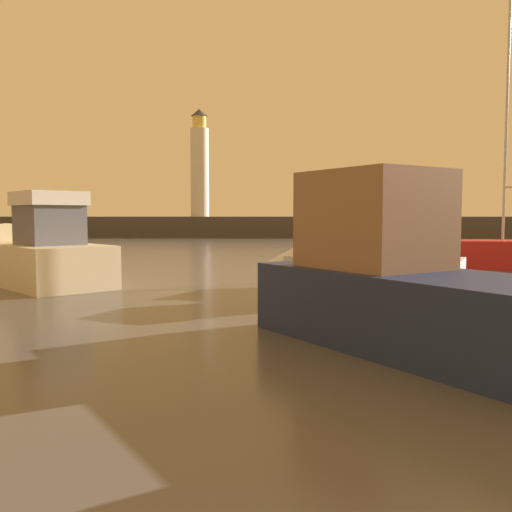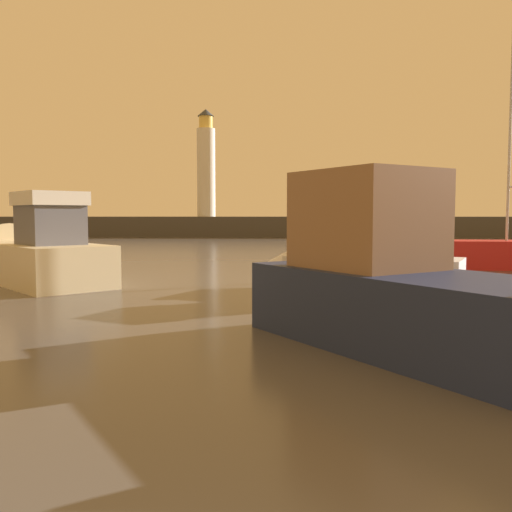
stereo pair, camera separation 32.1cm
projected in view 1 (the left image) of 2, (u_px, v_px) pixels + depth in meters
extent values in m
plane|color=#4C4742|center=(274.00, 257.00, 33.45)|extent=(220.00, 220.00, 0.00)
cube|color=#423F3D|center=(274.00, 227.00, 65.30)|extent=(68.81, 6.73, 2.33)
cylinder|color=silver|center=(200.00, 173.00, 65.11)|extent=(2.14, 2.14, 10.26)
cylinder|color=#F2CC59|center=(199.00, 122.00, 64.69)|extent=(1.60, 1.60, 1.44)
cone|color=#33383D|center=(199.00, 112.00, 64.61)|extent=(1.92, 1.92, 0.82)
cube|color=beige|center=(37.00, 263.00, 20.21)|extent=(7.12, 7.20, 1.46)
cube|color=#595960|center=(49.00, 225.00, 19.18)|extent=(2.73, 2.73, 1.35)
cube|color=silver|center=(49.00, 199.00, 19.12)|extent=(3.00, 3.00, 0.47)
cube|color=silver|center=(373.00, 275.00, 17.80)|extent=(5.76, 4.00, 1.16)
cone|color=silver|center=(281.00, 269.00, 19.16)|extent=(2.42, 2.49, 1.93)
cube|color=silver|center=(397.00, 240.00, 17.40)|extent=(2.14, 2.07, 1.06)
cube|color=silver|center=(398.00, 218.00, 17.34)|extent=(2.35, 2.28, 0.37)
cube|color=#1E284C|center=(419.00, 312.00, 10.15)|extent=(6.03, 7.08, 1.43)
cube|color=#8C6647|center=(374.00, 220.00, 11.02)|extent=(3.16, 3.26, 1.92)
cylinder|color=#B7B7BC|center=(507.00, 90.00, 25.46)|extent=(0.12, 0.12, 13.80)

